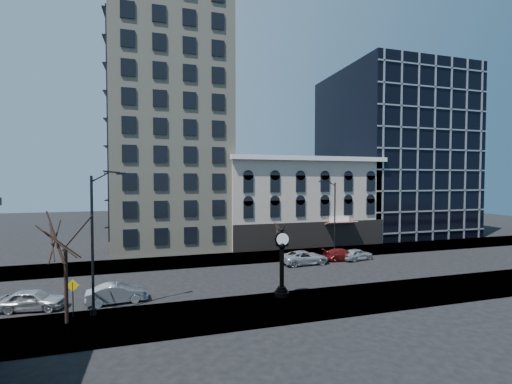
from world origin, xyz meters
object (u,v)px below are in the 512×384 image
object	(u,v)px
street_lamp_near	(103,204)
car_near_a	(33,300)
warning_sign	(73,291)
street_clock	(282,266)
car_near_b	(117,293)

from	to	relation	value
street_lamp_near	car_near_a	world-z (taller)	street_lamp_near
street_lamp_near	warning_sign	distance (m)	6.12
warning_sign	car_near_a	bearing A→B (deg)	152.28
street_clock	car_near_b	size ratio (longest dim) A/B	1.21
warning_sign	car_near_a	xyz separation A→B (m)	(-3.13, 2.50, -1.13)
car_near_a	car_near_b	distance (m)	5.64
car_near_a	car_near_b	xyz separation A→B (m)	(5.64, -0.11, -0.02)
street_lamp_near	car_near_b	xyz separation A→B (m)	(0.57, 2.15, -6.95)
street_clock	car_near_b	bearing A→B (deg)	179.24
street_clock	warning_sign	xyz separation A→B (m)	(-14.87, 0.00, -0.65)
street_lamp_near	car_near_a	xyz separation A→B (m)	(-5.07, 2.26, -6.93)
car_near_b	car_near_a	bearing A→B (deg)	82.10
street_clock	warning_sign	size ratio (longest dim) A/B	2.09
street_clock	warning_sign	bearing A→B (deg)	-169.82
warning_sign	street_lamp_near	bearing A→B (deg)	17.89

